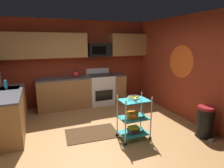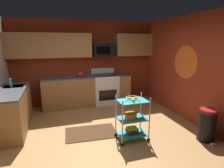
{
  "view_description": "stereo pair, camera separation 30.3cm",
  "coord_description": "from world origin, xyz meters",
  "px_view_note": "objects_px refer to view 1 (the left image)",
  "views": [
    {
      "loc": [
        -1.23,
        -3.32,
        1.96
      ],
      "look_at": [
        0.24,
        0.32,
        1.05
      ],
      "focal_mm": 29.47,
      "sensor_mm": 36.0,
      "label": 1
    },
    {
      "loc": [
        -0.95,
        -3.42,
        1.96
      ],
      "look_at": [
        0.24,
        0.32,
        1.05
      ],
      "focal_mm": 29.47,
      "sensor_mm": 36.0,
      "label": 2
    }
  ],
  "objects_px": {
    "microwave": "(99,50)",
    "trash_can": "(205,122)",
    "kettle": "(76,75)",
    "dish_soap_bottle": "(6,85)",
    "mixing_bowl_large": "(132,115)",
    "rolling_cart": "(134,118)",
    "fruit_bowl": "(134,98)",
    "book_stack": "(133,130)",
    "oven_range": "(101,89)"
  },
  "relations": [
    {
      "from": "rolling_cart",
      "to": "book_stack",
      "type": "relative_size",
      "value": 3.53
    },
    {
      "from": "oven_range",
      "to": "rolling_cart",
      "type": "height_order",
      "value": "oven_range"
    },
    {
      "from": "kettle",
      "to": "trash_can",
      "type": "height_order",
      "value": "kettle"
    },
    {
      "from": "mixing_bowl_large",
      "to": "kettle",
      "type": "xyz_separation_m",
      "value": [
        -0.65,
        2.36,
        0.48
      ]
    },
    {
      "from": "kettle",
      "to": "trash_can",
      "type": "relative_size",
      "value": 0.4
    },
    {
      "from": "fruit_bowl",
      "to": "kettle",
      "type": "distance_m",
      "value": 2.46
    },
    {
      "from": "trash_can",
      "to": "oven_range",
      "type": "bearing_deg",
      "value": 114.93
    },
    {
      "from": "mixing_bowl_large",
      "to": "rolling_cart",
      "type": "bearing_deg",
      "value": 0.0
    },
    {
      "from": "mixing_bowl_large",
      "to": "kettle",
      "type": "height_order",
      "value": "kettle"
    },
    {
      "from": "rolling_cart",
      "to": "trash_can",
      "type": "xyz_separation_m",
      "value": [
        1.42,
        -0.49,
        -0.13
      ]
    },
    {
      "from": "microwave",
      "to": "mixing_bowl_large",
      "type": "height_order",
      "value": "microwave"
    },
    {
      "from": "mixing_bowl_large",
      "to": "oven_range",
      "type": "bearing_deg",
      "value": 87.02
    },
    {
      "from": "mixing_bowl_large",
      "to": "book_stack",
      "type": "bearing_deg",
      "value": -0.0
    },
    {
      "from": "fruit_bowl",
      "to": "kettle",
      "type": "xyz_separation_m",
      "value": [
        -0.68,
        2.36,
        0.12
      ]
    },
    {
      "from": "oven_range",
      "to": "dish_soap_bottle",
      "type": "height_order",
      "value": "dish_soap_bottle"
    },
    {
      "from": "fruit_bowl",
      "to": "mixing_bowl_large",
      "type": "xyz_separation_m",
      "value": [
        -0.03,
        0.0,
        -0.36
      ]
    },
    {
      "from": "microwave",
      "to": "kettle",
      "type": "bearing_deg",
      "value": -171.98
    },
    {
      "from": "kettle",
      "to": "trash_can",
      "type": "xyz_separation_m",
      "value": [
        2.1,
        -2.85,
        -0.67
      ]
    },
    {
      "from": "mixing_bowl_large",
      "to": "trash_can",
      "type": "xyz_separation_m",
      "value": [
        1.45,
        -0.49,
        -0.19
      ]
    },
    {
      "from": "microwave",
      "to": "mixing_bowl_large",
      "type": "xyz_separation_m",
      "value": [
        -0.12,
        -2.47,
        -1.18
      ]
    },
    {
      "from": "oven_range",
      "to": "fruit_bowl",
      "type": "distance_m",
      "value": 2.4
    },
    {
      "from": "oven_range",
      "to": "microwave",
      "type": "distance_m",
      "value": 1.23
    },
    {
      "from": "dish_soap_bottle",
      "to": "trash_can",
      "type": "distance_m",
      "value": 4.4
    },
    {
      "from": "microwave",
      "to": "fruit_bowl",
      "type": "xyz_separation_m",
      "value": [
        -0.09,
        -2.47,
        -0.82
      ]
    },
    {
      "from": "mixing_bowl_large",
      "to": "dish_soap_bottle",
      "type": "relative_size",
      "value": 1.26
    },
    {
      "from": "oven_range",
      "to": "kettle",
      "type": "height_order",
      "value": "kettle"
    },
    {
      "from": "microwave",
      "to": "trash_can",
      "type": "distance_m",
      "value": 3.53
    },
    {
      "from": "oven_range",
      "to": "mixing_bowl_large",
      "type": "bearing_deg",
      "value": -92.98
    },
    {
      "from": "mixing_bowl_large",
      "to": "dish_soap_bottle",
      "type": "distance_m",
      "value": 2.89
    },
    {
      "from": "oven_range",
      "to": "dish_soap_bottle",
      "type": "xyz_separation_m",
      "value": [
        -2.51,
        -0.82,
        0.54
      ]
    },
    {
      "from": "rolling_cart",
      "to": "dish_soap_bottle",
      "type": "bearing_deg",
      "value": 147.39
    },
    {
      "from": "book_stack",
      "to": "kettle",
      "type": "distance_m",
      "value": 2.59
    },
    {
      "from": "oven_range",
      "to": "fruit_bowl",
      "type": "xyz_separation_m",
      "value": [
        -0.09,
        -2.37,
        0.4
      ]
    },
    {
      "from": "fruit_bowl",
      "to": "mixing_bowl_large",
      "type": "distance_m",
      "value": 0.36
    },
    {
      "from": "fruit_bowl",
      "to": "dish_soap_bottle",
      "type": "relative_size",
      "value": 1.36
    },
    {
      "from": "trash_can",
      "to": "fruit_bowl",
      "type": "bearing_deg",
      "value": 160.95
    },
    {
      "from": "rolling_cart",
      "to": "trash_can",
      "type": "height_order",
      "value": "rolling_cart"
    },
    {
      "from": "rolling_cart",
      "to": "fruit_bowl",
      "type": "height_order",
      "value": "rolling_cart"
    },
    {
      "from": "mixing_bowl_large",
      "to": "kettle",
      "type": "bearing_deg",
      "value": 105.3
    },
    {
      "from": "microwave",
      "to": "trash_can",
      "type": "height_order",
      "value": "microwave"
    },
    {
      "from": "book_stack",
      "to": "dish_soap_bottle",
      "type": "bearing_deg",
      "value": 147.39
    },
    {
      "from": "oven_range",
      "to": "kettle",
      "type": "relative_size",
      "value": 4.17
    },
    {
      "from": "book_stack",
      "to": "mixing_bowl_large",
      "type": "bearing_deg",
      "value": 180.0
    },
    {
      "from": "book_stack",
      "to": "microwave",
      "type": "bearing_deg",
      "value": 87.95
    },
    {
      "from": "book_stack",
      "to": "dish_soap_bottle",
      "type": "relative_size",
      "value": 1.29
    },
    {
      "from": "dish_soap_bottle",
      "to": "mixing_bowl_large",
      "type": "bearing_deg",
      "value": -32.98
    },
    {
      "from": "rolling_cart",
      "to": "fruit_bowl",
      "type": "relative_size",
      "value": 3.36
    },
    {
      "from": "oven_range",
      "to": "microwave",
      "type": "height_order",
      "value": "microwave"
    },
    {
      "from": "mixing_bowl_large",
      "to": "dish_soap_bottle",
      "type": "bearing_deg",
      "value": 147.02
    },
    {
      "from": "microwave",
      "to": "dish_soap_bottle",
      "type": "distance_m",
      "value": 2.76
    }
  ]
}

